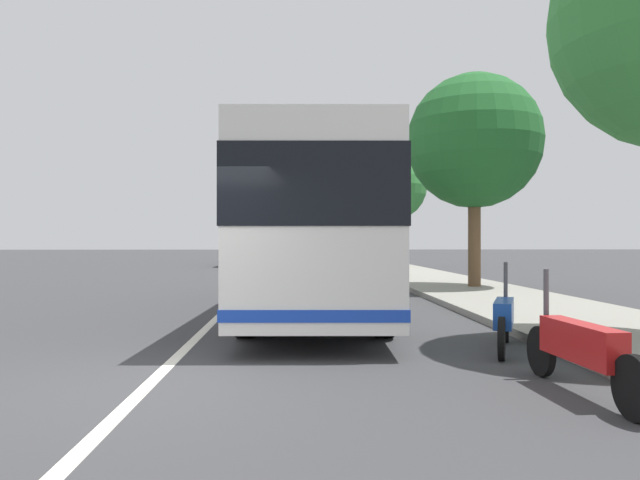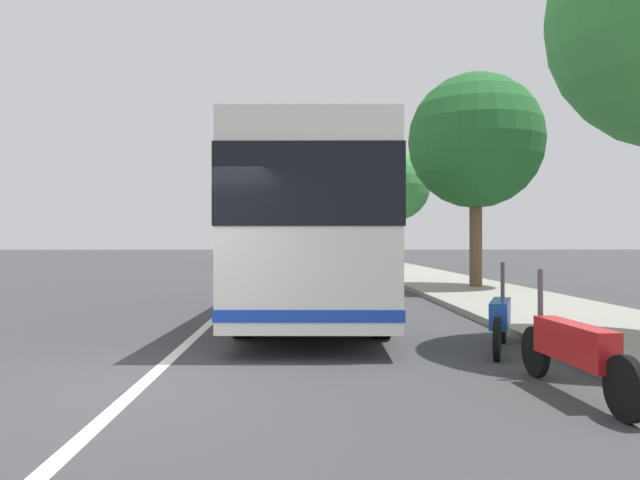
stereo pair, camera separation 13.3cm
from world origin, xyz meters
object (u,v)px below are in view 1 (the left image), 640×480
motorcycle_mid_row (580,349)px  motorcycle_nearest_curb (504,319)px  car_far_distant (237,255)px  car_ahead_same_lane (244,253)px  roadside_tree_far_block (392,186)px  coach_bus (316,227)px  roadside_tree_mid_block (474,142)px  car_side_street (256,251)px

motorcycle_mid_row → motorcycle_nearest_curb: (2.45, -0.10, -0.01)m
car_far_distant → car_ahead_same_lane: bearing=-178.1°
motorcycle_nearest_curb → roadside_tree_far_block: (27.94, -3.02, 4.49)m
car_ahead_same_lane → coach_bus: bearing=7.4°
car_far_distant → roadside_tree_mid_block: (-18.91, -9.27, 4.01)m
coach_bus → car_ahead_same_lane: size_ratio=2.54×
car_ahead_same_lane → motorcycle_nearest_curb: bearing=10.4°
car_side_street → coach_bus: bearing=3.8°
motorcycle_mid_row → roadside_tree_mid_block: 13.59m
motorcycle_mid_row → car_ahead_same_lane: (36.77, 6.51, 0.26)m
coach_bus → motorcycle_nearest_curb: coach_bus is taller
roadside_tree_mid_block → car_side_street: bearing=15.1°
coach_bus → car_side_street: (38.56, 3.84, -1.13)m
car_far_distant → car_side_street: bearing=-179.3°
car_side_street → car_ahead_same_lane: bearing=-3.5°
car_ahead_same_lane → car_far_distant: (-5.25, -0.02, -0.03)m
coach_bus → roadside_tree_far_block: bearing=-11.3°
coach_bus → car_ahead_same_lane: 29.67m
coach_bus → roadside_tree_far_block: (22.98, -5.52, 3.06)m
coach_bus → motorcycle_nearest_curb: 5.73m
roadside_tree_mid_block → roadside_tree_far_block: (17.78, -0.33, 0.24)m
car_ahead_same_lane → roadside_tree_mid_block: bearing=20.5°
car_far_distant → roadside_tree_mid_block: size_ratio=0.64×
coach_bus → motorcycle_mid_row: bearing=-159.8°
motorcycle_mid_row → car_ahead_same_lane: bearing=7.1°
coach_bus → motorcycle_nearest_curb: size_ratio=6.05×
motorcycle_nearest_curb → car_ahead_same_lane: size_ratio=0.42×
motorcycle_nearest_curb → roadside_tree_far_block: size_ratio=0.27×
motorcycle_nearest_curb → car_ahead_same_lane: car_ahead_same_lane is taller
motorcycle_mid_row → car_ahead_same_lane: 37.34m
motorcycle_nearest_curb → car_far_distant: size_ratio=0.44×
motorcycle_mid_row → car_ahead_same_lane: size_ratio=0.50×
car_far_distant → roadside_tree_far_block: 10.56m
car_side_street → roadside_tree_far_block: 18.65m
car_far_distant → coach_bus: bearing=11.3°
motorcycle_mid_row → car_side_street: size_ratio=0.53×
motorcycle_mid_row → motorcycle_nearest_curb: bearing=-5.2°
motorcycle_mid_row → roadside_tree_far_block: roadside_tree_far_block is taller
car_side_street → motorcycle_mid_row: bearing=5.8°
car_side_street → roadside_tree_far_block: size_ratio=0.61×
car_ahead_same_lane → roadside_tree_far_block: roadside_tree_far_block is taller
motorcycle_mid_row → car_side_street: car_side_street is taller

